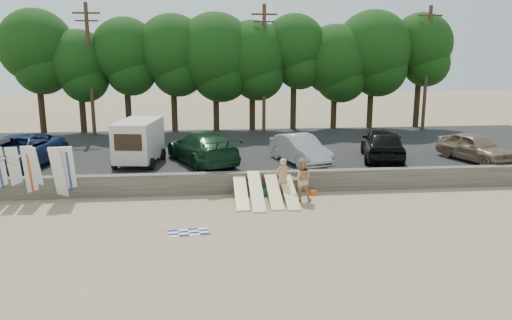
% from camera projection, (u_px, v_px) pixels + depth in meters
% --- Properties ---
extents(ground, '(120.00, 120.00, 0.00)m').
position_uv_depth(ground, '(261.00, 212.00, 20.69)').
color(ground, tan).
rests_on(ground, ground).
extents(seawall, '(44.00, 0.50, 1.00)m').
position_uv_depth(seawall, '(254.00, 182.00, 23.50)').
color(seawall, '#6B6356').
rests_on(seawall, ground).
extents(parking_lot, '(44.00, 14.50, 0.70)m').
position_uv_depth(parking_lot, '(242.00, 153.00, 30.81)').
color(parking_lot, '#282828').
rests_on(parking_lot, ground).
extents(treeline, '(33.00, 5.94, 8.84)m').
position_uv_depth(treeline, '(238.00, 52.00, 36.39)').
color(treeline, '#382616').
rests_on(treeline, parking_lot).
extents(utility_poles, '(25.80, 0.26, 9.00)m').
position_uv_depth(utility_poles, '(264.00, 67.00, 35.26)').
color(utility_poles, '#473321').
rests_on(utility_poles, parking_lot).
extents(box_trailer, '(2.53, 3.88, 2.32)m').
position_uv_depth(box_trailer, '(139.00, 140.00, 26.00)').
color(box_trailer, beige).
rests_on(box_trailer, parking_lot).
extents(car_0, '(3.90, 6.45, 1.67)m').
position_uv_depth(car_0, '(19.00, 152.00, 25.24)').
color(car_0, '#16244D').
rests_on(car_0, parking_lot).
extents(car_1, '(4.36, 6.29, 1.69)m').
position_uv_depth(car_1, '(202.00, 148.00, 26.31)').
color(car_1, black).
rests_on(car_1, parking_lot).
extents(car_2, '(2.87, 4.80, 1.49)m').
position_uv_depth(car_2, '(300.00, 149.00, 26.39)').
color(car_2, '#A1A0A6').
rests_on(car_2, parking_lot).
extents(car_3, '(3.27, 5.53, 1.77)m').
position_uv_depth(car_3, '(383.00, 144.00, 27.18)').
color(car_3, black).
rests_on(car_3, parking_lot).
extents(car_4, '(3.03, 4.78, 1.51)m').
position_uv_depth(car_4, '(475.00, 147.00, 26.86)').
color(car_4, '#7F6751').
rests_on(car_4, parking_lot).
extents(surfboard_upright_0, '(0.57, 0.76, 2.53)m').
position_uv_depth(surfboard_upright_0, '(1.00, 174.00, 21.86)').
color(surfboard_upright_0, white).
rests_on(surfboard_upright_0, ground).
extents(surfboard_upright_1, '(0.59, 0.82, 2.52)m').
position_uv_depth(surfboard_upright_1, '(15.00, 174.00, 21.94)').
color(surfboard_upright_1, white).
rests_on(surfboard_upright_1, ground).
extents(surfboard_upright_2, '(0.54, 0.63, 2.56)m').
position_uv_depth(surfboard_upright_2, '(31.00, 173.00, 21.95)').
color(surfboard_upright_2, white).
rests_on(surfboard_upright_2, ground).
extents(surfboard_upright_3, '(0.58, 0.85, 2.51)m').
position_uv_depth(surfboard_upright_3, '(36.00, 173.00, 22.01)').
color(surfboard_upright_3, white).
rests_on(surfboard_upright_3, ground).
extents(surfboard_upright_4, '(0.51, 0.82, 2.50)m').
position_uv_depth(surfboard_upright_4, '(59.00, 173.00, 22.07)').
color(surfboard_upright_4, white).
rests_on(surfboard_upright_4, ground).
extents(surfboard_upright_5, '(0.57, 0.84, 2.51)m').
position_uv_depth(surfboard_upright_5, '(59.00, 174.00, 21.95)').
color(surfboard_upright_5, white).
rests_on(surfboard_upright_5, ground).
extents(surfboard_upright_6, '(0.54, 0.79, 2.52)m').
position_uv_depth(surfboard_upright_6, '(70.00, 173.00, 22.10)').
color(surfboard_upright_6, white).
rests_on(surfboard_upright_6, ground).
extents(surfboard_low_0, '(0.56, 2.89, 0.95)m').
position_uv_depth(surfboard_low_0, '(241.00, 191.00, 22.05)').
color(surfboard_low_0, '#FDEB9F').
rests_on(surfboard_low_0, ground).
extents(surfboard_low_1, '(0.56, 2.84, 1.11)m').
position_uv_depth(surfboard_low_1, '(256.00, 191.00, 21.83)').
color(surfboard_low_1, '#FDEB9F').
rests_on(surfboard_low_1, ground).
extents(surfboard_low_2, '(0.56, 2.87, 1.00)m').
position_uv_depth(surfboard_low_2, '(274.00, 190.00, 22.14)').
color(surfboard_low_2, '#FDEB9F').
rests_on(surfboard_low_2, ground).
extents(surfboard_low_3, '(0.56, 2.89, 0.94)m').
position_uv_depth(surfboard_low_3, '(289.00, 191.00, 22.13)').
color(surfboard_low_3, '#FDEB9F').
rests_on(surfboard_low_3, ground).
extents(beachgoer_a, '(0.78, 0.67, 1.81)m').
position_uv_depth(beachgoer_a, '(282.00, 178.00, 22.68)').
color(beachgoer_a, tan).
rests_on(beachgoer_a, ground).
extents(beachgoer_b, '(0.98, 0.79, 1.94)m').
position_uv_depth(beachgoer_b, '(301.00, 180.00, 22.09)').
color(beachgoer_b, tan).
rests_on(beachgoer_b, ground).
extents(cooler, '(0.44, 0.38, 0.32)m').
position_uv_depth(cooler, '(262.00, 192.00, 23.02)').
color(cooler, '#289553').
rests_on(cooler, ground).
extents(gear_bag, '(0.35, 0.32, 0.22)m').
position_uv_depth(gear_bag, '(313.00, 192.00, 23.18)').
color(gear_bag, '#CD6518').
rests_on(gear_bag, ground).
extents(beach_towel, '(1.68, 1.68, 0.00)m').
position_uv_depth(beach_towel, '(189.00, 232.00, 18.40)').
color(beach_towel, white).
rests_on(beach_towel, ground).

